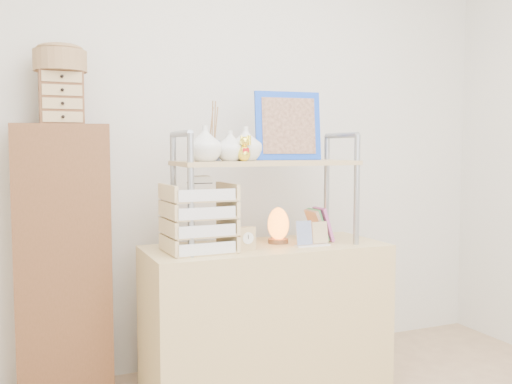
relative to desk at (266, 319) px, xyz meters
The scene contains 10 objects.
room_shell 1.55m from the desk, 90.00° to the right, with size 3.42×3.41×2.61m.
desk is the anchor object (origin of this frame).
cabinet 1.04m from the desk, 158.25° to the left, with size 0.45×0.24×1.35m, color brown.
hutch 0.83m from the desk, behind, with size 0.90×0.34×0.78m.
letter_tray 0.63m from the desk, behind, with size 0.30×0.28×0.36m.
salt_lamp 0.48m from the desk, 23.71° to the left, with size 0.12×0.11×0.18m.
desk_clock 0.46m from the desk, 147.10° to the right, with size 0.08×0.04×0.11m.
postcard_stand 0.47m from the desk, 27.56° to the right, with size 0.18×0.05×0.13m.
drawer_chest 1.48m from the desk, 159.44° to the left, with size 0.20×0.16×0.25m.
woven_basket 1.61m from the desk, 159.32° to the left, with size 0.25×0.25×0.10m, color brown.
Camera 1 is at (-1.14, -1.37, 1.24)m, focal length 40.00 mm.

